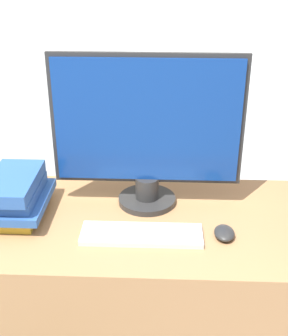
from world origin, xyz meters
TOP-DOWN VIEW (x-y plane):
  - desk at (0.00, 0.29)m, footprint 1.17×0.58m
  - monitor at (0.01, 0.40)m, footprint 0.62×0.20m
  - keyboard at (0.00, 0.19)m, footprint 0.37×0.11m
  - mouse at (0.25, 0.20)m, footprint 0.06×0.09m
  - book_stack at (-0.41, 0.30)m, footprint 0.19×0.28m

SIDE VIEW (x-z plane):
  - desk at x=0.00m, z-range 0.00..0.77m
  - keyboard at x=0.00m, z-range 0.77..0.79m
  - mouse at x=0.25m, z-range 0.77..0.80m
  - book_stack at x=-0.41m, z-range 0.77..0.92m
  - monitor at x=0.01m, z-range 0.78..1.29m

